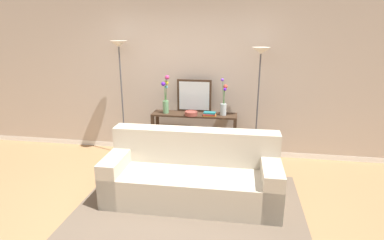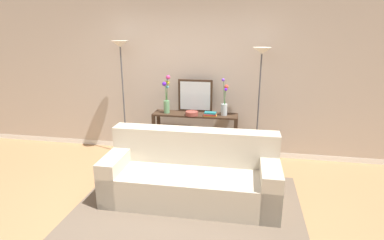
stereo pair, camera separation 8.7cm
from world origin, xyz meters
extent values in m
cube|color=#9E754C|center=(0.00, 0.00, -0.01)|extent=(16.00, 16.00, 0.02)
cube|color=white|center=(0.00, 2.11, 0.04)|extent=(12.00, 0.15, 0.09)
cube|color=#B7A899|center=(0.00, 2.11, 1.51)|extent=(12.00, 0.14, 2.83)
cube|color=brown|center=(0.46, 0.29, 0.01)|extent=(2.78, 1.94, 0.01)
cube|color=#BCB29E|center=(0.46, 0.39, 0.21)|extent=(2.21, 0.88, 0.42)
cube|color=#BCB29E|center=(0.46, 0.68, 0.65)|extent=(2.20, 0.28, 0.46)
cube|color=#BCB29E|center=(-0.52, 0.38, 0.30)|extent=(0.25, 0.85, 0.60)
cube|color=#BCB29E|center=(1.44, 0.40, 0.30)|extent=(0.25, 0.85, 0.60)
cube|color=#382619|center=(0.28, 1.75, 0.78)|extent=(1.40, 0.34, 0.03)
cube|color=#382619|center=(0.28, 1.75, 0.15)|extent=(1.29, 0.29, 0.01)
cube|color=#382619|center=(-0.40, 1.61, 0.38)|extent=(0.05, 0.05, 0.77)
cube|color=#382619|center=(0.95, 1.61, 0.38)|extent=(0.05, 0.05, 0.77)
cube|color=#382619|center=(-0.40, 1.90, 0.38)|extent=(0.05, 0.05, 0.77)
cube|color=#382619|center=(0.95, 1.90, 0.38)|extent=(0.05, 0.05, 0.77)
cylinder|color=#4C4C51|center=(-0.96, 1.74, 0.01)|extent=(0.26, 0.26, 0.02)
cylinder|color=#4C4C51|center=(-0.96, 1.74, 0.94)|extent=(0.02, 0.02, 1.84)
cone|color=silver|center=(-0.96, 1.74, 1.91)|extent=(0.28, 0.28, 0.10)
cylinder|color=#4C4C51|center=(1.30, 1.74, 0.01)|extent=(0.26, 0.26, 0.02)
cylinder|color=#4C4C51|center=(1.30, 1.74, 0.90)|extent=(0.02, 0.02, 1.76)
cone|color=silver|center=(1.30, 1.74, 1.83)|extent=(0.28, 0.28, 0.10)
cube|color=#382619|center=(0.25, 1.89, 1.07)|extent=(0.58, 0.02, 0.55)
cube|color=silver|center=(0.25, 1.88, 1.07)|extent=(0.51, 0.01, 0.48)
cylinder|color=#669E6B|center=(-0.20, 1.72, 0.90)|extent=(0.10, 0.10, 0.21)
cylinder|color=#3D7538|center=(-0.19, 1.73, 1.20)|extent=(0.02, 0.05, 0.39)
sphere|color=#C8357B|center=(-0.17, 1.74, 1.39)|extent=(0.07, 0.07, 0.07)
cylinder|color=#3D7538|center=(-0.21, 1.71, 1.15)|extent=(0.02, 0.02, 0.28)
sphere|color=#551DCD|center=(-0.22, 1.70, 1.29)|extent=(0.07, 0.07, 0.07)
cylinder|color=#3D7538|center=(-0.20, 1.74, 1.12)|extent=(0.03, 0.01, 0.22)
sphere|color=#4AB5E3|center=(-0.19, 1.76, 1.23)|extent=(0.05, 0.05, 0.05)
cylinder|color=#3D7538|center=(-0.19, 1.74, 1.19)|extent=(0.03, 0.02, 0.37)
sphere|color=#5719DA|center=(-0.18, 1.75, 1.37)|extent=(0.05, 0.05, 0.05)
cylinder|color=#3D7538|center=(-0.19, 1.74, 1.15)|extent=(0.04, 0.02, 0.29)
sphere|color=gold|center=(-0.19, 1.76, 1.30)|extent=(0.07, 0.07, 0.07)
cylinder|color=silver|center=(0.75, 1.75, 0.89)|extent=(0.10, 0.10, 0.19)
cylinder|color=#3D7538|center=(0.76, 1.77, 1.12)|extent=(0.02, 0.02, 0.28)
sphere|color=#BF4332|center=(0.78, 1.78, 1.26)|extent=(0.07, 0.07, 0.07)
cylinder|color=#3D7538|center=(0.76, 1.74, 1.10)|extent=(0.02, 0.01, 0.24)
sphere|color=#5817E4|center=(0.77, 1.72, 1.23)|extent=(0.05, 0.05, 0.05)
cylinder|color=#3D7538|center=(0.74, 1.74, 1.18)|extent=(0.03, 0.03, 0.39)
sphere|color=#6C3ED0|center=(0.73, 1.73, 1.38)|extent=(0.05, 0.05, 0.05)
cylinder|color=brown|center=(0.24, 1.65, 0.82)|extent=(0.21, 0.21, 0.06)
torus|color=brown|center=(0.24, 1.65, 0.86)|extent=(0.20, 0.20, 0.01)
cube|color=gold|center=(0.54, 1.68, 0.80)|extent=(0.22, 0.15, 0.01)
cube|color=#BC3328|center=(0.54, 1.67, 0.82)|extent=(0.21, 0.14, 0.02)
cube|color=#1E7075|center=(0.54, 1.67, 0.85)|extent=(0.19, 0.13, 0.03)
cube|color=silver|center=(-0.28, 1.75, 0.05)|extent=(0.03, 0.16, 0.10)
cube|color=#1E7075|center=(-0.25, 1.75, 0.05)|extent=(0.03, 0.17, 0.11)
cube|color=#BC3328|center=(-0.21, 1.75, 0.06)|extent=(0.05, 0.16, 0.12)
cube|color=maroon|center=(-0.17, 1.75, 0.06)|extent=(0.04, 0.15, 0.12)
cube|color=navy|center=(-0.12, 1.75, 0.05)|extent=(0.04, 0.16, 0.10)
cube|color=#B77F33|center=(-0.07, 1.75, 0.06)|extent=(0.04, 0.15, 0.12)
cube|color=#236033|center=(-0.03, 1.75, 0.05)|extent=(0.03, 0.16, 0.10)
camera|label=1|loc=(1.04, -3.17, 2.16)|focal=29.20mm
camera|label=2|loc=(1.13, -3.16, 2.16)|focal=29.20mm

